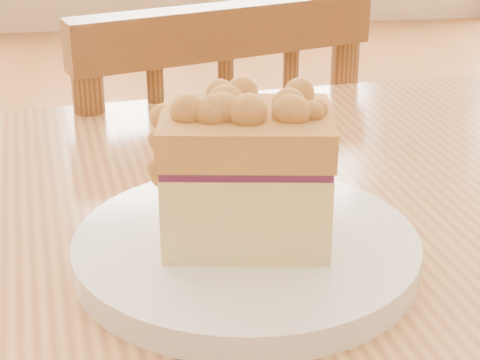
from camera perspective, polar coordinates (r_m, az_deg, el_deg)
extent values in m
cube|color=tan|center=(0.59, 0.03, -7.29)|extent=(1.17, 0.85, 0.04)
cube|color=brown|center=(1.22, -4.39, -6.81)|extent=(0.49, 0.49, 0.04)
cylinder|color=brown|center=(1.51, -0.78, -10.12)|extent=(0.03, 0.03, 0.40)
cylinder|color=brown|center=(1.04, 6.86, 0.72)|extent=(0.03, 0.03, 0.42)
cylinder|color=brown|center=(0.93, -9.75, -2.63)|extent=(0.03, 0.03, 0.42)
cube|color=brown|center=(0.91, -1.02, 10.24)|extent=(0.34, 0.14, 0.06)
cylinder|color=brown|center=(1.01, 3.31, -0.47)|extent=(0.02, 0.02, 0.37)
cylinder|color=brown|center=(0.98, -0.93, -1.35)|extent=(0.02, 0.02, 0.37)
cylinder|color=brown|center=(0.95, -5.47, -2.28)|extent=(0.02, 0.02, 0.37)
cylinder|color=white|center=(0.57, 0.42, -4.79)|extent=(0.24, 0.24, 0.02)
cylinder|color=white|center=(0.57, 0.42, -5.29)|extent=(0.16, 0.16, 0.01)
cube|color=#FEE690|center=(0.55, 0.43, -1.25)|extent=(0.12, 0.10, 0.06)
cube|color=#461434|center=(0.54, 0.44, 1.82)|extent=(0.12, 0.10, 0.01)
cube|color=#B67239|center=(0.53, 0.45, 3.34)|extent=(0.12, 0.10, 0.03)
sphere|color=#B67239|center=(0.50, -2.30, 3.92)|extent=(0.02, 0.02, 0.02)
sphere|color=#B67239|center=(0.52, 3.18, 4.41)|extent=(0.01, 0.01, 0.01)
sphere|color=#B67239|center=(0.50, -2.55, 4.07)|extent=(0.02, 0.02, 0.02)
sphere|color=#B67239|center=(0.51, 2.87, 4.00)|extent=(0.02, 0.02, 0.02)
sphere|color=#B67239|center=(0.50, 3.70, 3.84)|extent=(0.02, 0.02, 0.02)
sphere|color=#B67239|center=(0.53, -2.52, 4.96)|extent=(0.02, 0.02, 0.02)
sphere|color=#B67239|center=(0.50, -1.08, 3.84)|extent=(0.02, 0.02, 0.02)
sphere|color=#B67239|center=(0.53, -2.58, 4.90)|extent=(0.02, 0.02, 0.02)
sphere|color=#B67239|center=(0.53, -0.30, 5.03)|extent=(0.01, 0.01, 0.01)
sphere|color=#B67239|center=(0.51, 5.53, 4.17)|extent=(0.02, 0.02, 0.02)
sphere|color=#B67239|center=(0.53, -2.97, 5.30)|extent=(0.02, 0.02, 0.02)
sphere|color=#B67239|center=(0.54, 2.52, 5.30)|extent=(0.02, 0.02, 0.02)
sphere|color=#B67239|center=(0.52, -1.73, 4.79)|extent=(0.02, 0.02, 0.02)
sphere|color=#B67239|center=(0.55, -0.62, 5.87)|extent=(0.02, 0.02, 0.02)
sphere|color=#B67239|center=(0.56, -1.05, 5.87)|extent=(0.01, 0.01, 0.01)
sphere|color=#B67239|center=(0.53, -4.19, 4.88)|extent=(0.01, 0.01, 0.01)
sphere|color=#B67239|center=(0.56, -5.19, 3.22)|extent=(0.02, 0.02, 0.02)
sphere|color=#B67239|center=(0.55, -5.26, 3.15)|extent=(0.02, 0.02, 0.02)
sphere|color=#B67239|center=(0.52, -5.49, 0.97)|extent=(0.01, 0.01, 0.01)
sphere|color=#B67239|center=(0.52, -5.89, 1.00)|extent=(0.01, 0.01, 0.01)
sphere|color=#B67239|center=(0.53, -5.54, 2.72)|extent=(0.01, 0.01, 0.01)
sphere|color=#B67239|center=(0.55, -5.39, 1.60)|extent=(0.02, 0.02, 0.02)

